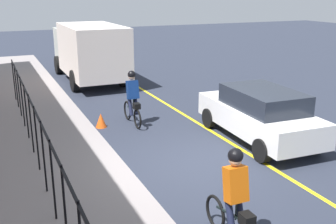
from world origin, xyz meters
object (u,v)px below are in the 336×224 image
object	(u,v)px
cyclist_follow	(234,199)
box_truck_background	(89,50)
patrol_sedan	(259,113)
cyclist_lead	(133,98)
traffic_cone_near	(101,120)

from	to	relation	value
cyclist_follow	box_truck_background	size ratio (longest dim) A/B	0.27
cyclist_follow	box_truck_background	world-z (taller)	box_truck_background
box_truck_background	patrol_sedan	bearing A→B (deg)	-165.35
cyclist_lead	traffic_cone_near	xyz separation A→B (m)	(0.18, 1.05, -0.68)
box_truck_background	traffic_cone_near	distance (m)	7.36
cyclist_follow	patrol_sedan	distance (m)	5.49
cyclist_follow	traffic_cone_near	bearing A→B (deg)	3.85
cyclist_lead	traffic_cone_near	size ratio (longest dim) A/B	3.91
cyclist_lead	box_truck_background	xyz separation A→B (m)	(7.29, -0.34, 0.64)
cyclist_follow	cyclist_lead	bearing A→B (deg)	-4.60
cyclist_lead	patrol_sedan	distance (m)	4.12
cyclist_lead	cyclist_follow	distance (m)	7.06
box_truck_background	traffic_cone_near	xyz separation A→B (m)	(-7.11, 1.39, -1.32)
cyclist_lead	cyclist_follow	size ratio (longest dim) A/B	1.00
cyclist_follow	traffic_cone_near	world-z (taller)	cyclist_follow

